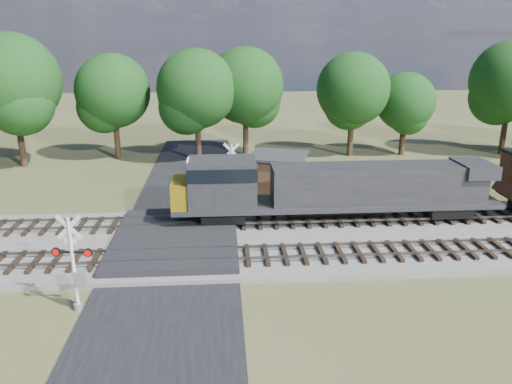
{
  "coord_description": "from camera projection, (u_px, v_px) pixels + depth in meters",
  "views": [
    {
      "loc": [
        2.75,
        -26.25,
        11.64
      ],
      "look_at": [
        4.73,
        2.0,
        2.64
      ],
      "focal_mm": 35.0,
      "sensor_mm": 36.0,
      "label": 1
    }
  ],
  "objects": [
    {
      "name": "equipment_shed",
      "position": [
        278.0,
        172.0,
        38.44
      ],
      "size": [
        5.26,
        5.26,
        2.86
      ],
      "rotation": [
        0.0,
        0.0,
        -0.3
      ],
      "color": "#3F251B",
      "rests_on": "ground"
    },
    {
      "name": "crossing_signal_near",
      "position": [
        76.0,
        272.0,
        21.5
      ],
      "size": [
        1.8,
        0.43,
        4.47
      ],
      "rotation": [
        0.0,
        0.0,
        -0.14
      ],
      "color": "silver",
      "rests_on": "ground"
    },
    {
      "name": "ballast_bed",
      "position": [
        347.0,
        238.0,
        29.39
      ],
      "size": [
        140.0,
        10.0,
        0.3
      ],
      "primitive_type": "cube",
      "color": "gray",
      "rests_on": "ground"
    },
    {
      "name": "ground",
      "position": [
        175.0,
        249.0,
        28.3
      ],
      "size": [
        160.0,
        160.0,
        0.0
      ],
      "primitive_type": "plane",
      "color": "#424C28",
      "rests_on": "ground"
    },
    {
      "name": "treeline",
      "position": [
        253.0,
        89.0,
        46.33
      ],
      "size": [
        78.15,
        10.85,
        11.88
      ],
      "color": "black",
      "rests_on": "ground"
    },
    {
      "name": "track_near",
      "position": [
        231.0,
        255.0,
        26.48
      ],
      "size": [
        140.0,
        2.6,
        0.33
      ],
      "color": "black",
      "rests_on": "ballast_bed"
    },
    {
      "name": "track_far",
      "position": [
        229.0,
        222.0,
        31.23
      ],
      "size": [
        140.0,
        2.6,
        0.33
      ],
      "color": "black",
      "rests_on": "ballast_bed"
    },
    {
      "name": "road",
      "position": [
        175.0,
        248.0,
        28.29
      ],
      "size": [
        7.0,
        60.0,
        0.08
      ],
      "primitive_type": "cube",
      "color": "black",
      "rests_on": "ground"
    },
    {
      "name": "crossing_signal_far",
      "position": [
        231.0,
        181.0,
        34.61
      ],
      "size": [
        1.86,
        0.4,
        4.61
      ],
      "rotation": [
        0.0,
        0.0,
        3.14
      ],
      "color": "silver",
      "rests_on": "ground"
    },
    {
      "name": "crossing_panel",
      "position": [
        176.0,
        240.0,
        28.68
      ],
      "size": [
        7.0,
        9.0,
        0.62
      ],
      "primitive_type": "cube",
      "color": "#262628",
      "rests_on": "ground"
    }
  ]
}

